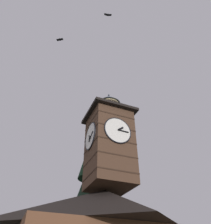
# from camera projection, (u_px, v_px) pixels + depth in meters

# --- Properties ---
(clock_tower) EXTENTS (4.02, 4.02, 9.19)m
(clock_tower) POSITION_uv_depth(u_px,v_px,m) (109.00, 142.00, 19.19)
(clock_tower) COLOR #4C3323
(clock_tower) RESTS_ON building_main
(pine_tree_behind) EXTENTS (5.66, 5.66, 20.04)m
(pine_tree_behind) POSITION_uv_depth(u_px,v_px,m) (91.00, 200.00, 23.83)
(pine_tree_behind) COLOR #473323
(pine_tree_behind) RESTS_ON ground_plane
(moon) EXTENTS (2.07, 2.07, 2.07)m
(moon) POSITION_uv_depth(u_px,v_px,m) (100.00, 220.00, 49.84)
(moon) COLOR silver
(flying_bird_high) EXTENTS (0.65, 0.53, 0.17)m
(flying_bird_high) POSITION_uv_depth(u_px,v_px,m) (60.00, 40.00, 22.08)
(flying_bird_high) COLOR black
(flying_bird_low) EXTENTS (0.69, 0.34, 0.15)m
(flying_bird_low) POSITION_uv_depth(u_px,v_px,m) (108.00, 15.00, 20.59)
(flying_bird_low) COLOR black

